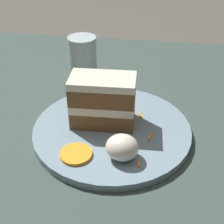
# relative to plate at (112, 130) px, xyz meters

# --- Properties ---
(ground_plane) EXTENTS (6.00, 6.00, 0.00)m
(ground_plane) POSITION_rel_plate_xyz_m (0.03, 0.03, -0.04)
(ground_plane) COLOR #4C4742
(ground_plane) RESTS_ON ground
(dining_table) EXTENTS (1.02, 0.93, 0.03)m
(dining_table) POSITION_rel_plate_xyz_m (0.03, 0.03, -0.02)
(dining_table) COLOR #384742
(dining_table) RESTS_ON ground
(plate) EXTENTS (0.30, 0.30, 0.01)m
(plate) POSITION_rel_plate_xyz_m (0.00, 0.00, 0.00)
(plate) COLOR gray
(plate) RESTS_ON dining_table
(cake_slice) EXTENTS (0.12, 0.07, 0.10)m
(cake_slice) POSITION_rel_plate_xyz_m (-0.02, 0.01, 0.06)
(cake_slice) COLOR brown
(cake_slice) RESTS_ON plate
(cream_dollop) EXTENTS (0.06, 0.05, 0.04)m
(cream_dollop) POSITION_rel_plate_xyz_m (0.03, -0.08, 0.03)
(cream_dollop) COLOR silver
(cream_dollop) RESTS_ON plate
(orange_garnish) EXTENTS (0.06, 0.06, 0.01)m
(orange_garnish) POSITION_rel_plate_xyz_m (-0.05, -0.09, 0.01)
(orange_garnish) COLOR orange
(orange_garnish) RESTS_ON plate
(carrot_shreds_scatter) EXTENTS (0.07, 0.16, 0.00)m
(carrot_shreds_scatter) POSITION_rel_plate_xyz_m (0.05, -0.03, 0.01)
(carrot_shreds_scatter) COLOR orange
(carrot_shreds_scatter) RESTS_ON plate
(drinking_glass) EXTENTS (0.07, 0.07, 0.11)m
(drinking_glass) POSITION_rel_plate_xyz_m (-0.10, 0.21, 0.04)
(drinking_glass) COLOR silver
(drinking_glass) RESTS_ON dining_table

